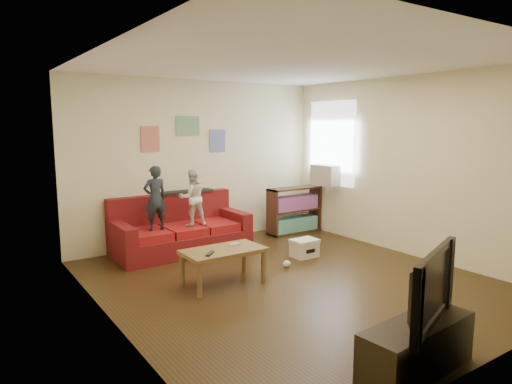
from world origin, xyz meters
TOP-DOWN VIEW (x-y plane):
  - room_shell at (0.00, 0.00)m, footprint 4.52×5.02m
  - sofa at (-0.58, 2.07)m, footprint 2.06×0.95m
  - child_a at (-1.03, 1.90)m, footprint 0.35×0.23m
  - child_b at (-0.43, 1.90)m, footprint 0.46×0.38m
  - coffee_table at (-0.77, 0.39)m, footprint 1.00×0.55m
  - remote at (-1.02, 0.27)m, footprint 0.18×0.17m
  - game_controller at (-0.57, 0.44)m, footprint 0.15×0.05m
  - bookshelf at (1.70, 2.05)m, footprint 1.05×0.31m
  - window at (2.22, 1.65)m, footprint 0.04×1.08m
  - ac_unit at (2.10, 1.65)m, footprint 0.28×0.55m
  - artwork_left at (-0.85, 2.48)m, footprint 0.30×0.01m
  - artwork_center at (-0.20, 2.48)m, footprint 0.42×0.01m
  - artwork_right at (0.35, 2.48)m, footprint 0.30×0.01m
  - file_box at (0.83, 0.73)m, footprint 0.39×0.30m
  - tv_stand at (-0.52, -2.25)m, footprint 1.14×0.46m
  - television at (-0.52, -2.25)m, footprint 1.04×0.51m
  - tissue at (0.29, 0.47)m, footprint 0.13×0.13m

SIDE VIEW (x-z plane):
  - tissue at x=0.29m, z-range 0.00..0.10m
  - file_box at x=0.83m, z-range 0.00..0.27m
  - tv_stand at x=-0.52m, z-range 0.00..0.42m
  - sofa at x=-0.58m, z-range -0.15..0.76m
  - bookshelf at x=1.70m, z-range -0.04..0.79m
  - coffee_table at x=-0.77m, z-range 0.16..0.61m
  - remote at x=-1.02m, z-range 0.45..0.47m
  - game_controller at x=-0.57m, z-range 0.45..0.48m
  - television at x=-0.52m, z-range 0.42..1.03m
  - child_b at x=-0.43m, z-range 0.43..1.30m
  - child_a at x=-1.03m, z-range 0.43..1.39m
  - ac_unit at x=2.10m, z-range 0.91..1.26m
  - room_shell at x=0.00m, z-range -0.01..2.71m
  - window at x=2.22m, z-range 0.90..2.38m
  - artwork_right at x=0.35m, z-range 1.51..1.89m
  - artwork_left at x=-0.85m, z-range 1.55..1.95m
  - artwork_center at x=-0.20m, z-range 1.79..2.11m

